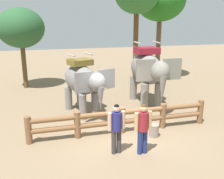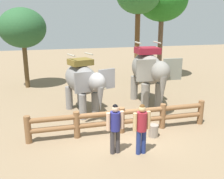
% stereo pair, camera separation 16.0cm
% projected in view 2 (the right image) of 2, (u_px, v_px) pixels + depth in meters
% --- Properties ---
extents(ground_plane, '(60.00, 60.00, 0.00)m').
position_uv_depth(ground_plane, '(122.00, 133.00, 10.19)').
color(ground_plane, '#826B50').
extents(log_fence, '(7.35, 0.30, 1.05)m').
position_uv_depth(log_fence, '(122.00, 118.00, 10.09)').
color(log_fence, brown).
rests_on(log_fence, ground).
extents(elephant_near_left, '(2.28, 3.42, 2.86)m').
position_uv_depth(elephant_near_left, '(83.00, 81.00, 11.85)').
color(elephant_near_left, slate).
rests_on(elephant_near_left, ground).
extents(elephant_center, '(2.19, 3.83, 3.29)m').
position_uv_depth(elephant_center, '(148.00, 71.00, 13.03)').
color(elephant_center, gray).
rests_on(elephant_center, ground).
extents(tourist_woman_in_black, '(0.62, 0.37, 1.75)m').
position_uv_depth(tourist_woman_in_black, '(115.00, 125.00, 8.42)').
color(tourist_woman_in_black, '#383437').
rests_on(tourist_woman_in_black, ground).
extents(tourist_man_in_blue, '(0.62, 0.37, 1.76)m').
position_uv_depth(tourist_man_in_blue, '(142.00, 126.00, 8.39)').
color(tourist_man_in_blue, navy).
rests_on(tourist_man_in_blue, ground).
extents(tree_far_left, '(2.92, 2.92, 5.10)m').
position_uv_depth(tree_far_left, '(23.00, 28.00, 15.97)').
color(tree_far_left, brown).
rests_on(tree_far_left, ground).
extents(tree_far_right, '(3.63, 3.63, 7.28)m').
position_uv_depth(tree_far_right, '(162.00, 0.00, 18.24)').
color(tree_far_right, brown).
rests_on(tree_far_right, ground).
extents(feed_bucket, '(0.37, 0.37, 0.49)m').
position_uv_depth(feed_bucket, '(153.00, 131.00, 9.83)').
color(feed_bucket, gray).
rests_on(feed_bucket, ground).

